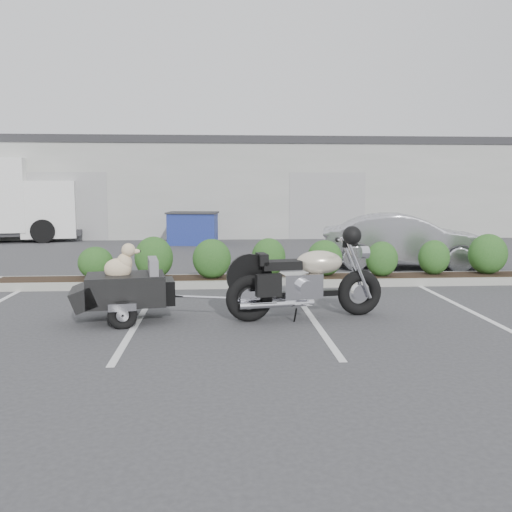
{
  "coord_description": "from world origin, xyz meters",
  "views": [
    {
      "loc": [
        -0.24,
        -9.06,
        2.05
      ],
      "look_at": [
        0.45,
        1.05,
        0.75
      ],
      "focal_mm": 38.0,
      "sensor_mm": 36.0,
      "label": 1
    }
  ],
  "objects": [
    {
      "name": "pet_trailer",
      "position": [
        -1.69,
        -0.82,
        0.51
      ],
      "size": [
        2.06,
        1.17,
        1.21
      ],
      "rotation": [
        0.0,
        0.0,
        0.17
      ],
      "color": "black",
      "rests_on": "ground"
    },
    {
      "name": "building",
      "position": [
        0.0,
        17.0,
        2.0
      ],
      "size": [
        26.0,
        10.0,
        4.0
      ],
      "primitive_type": "cube",
      "color": "#9EA099",
      "rests_on": "ground"
    },
    {
      "name": "motorcycle",
      "position": [
        1.1,
        -0.84,
        0.59
      ],
      "size": [
        2.55,
        1.02,
        1.47
      ],
      "rotation": [
        0.0,
        0.0,
        0.17
      ],
      "color": "black",
      "rests_on": "ground"
    },
    {
      "name": "ground",
      "position": [
        0.0,
        0.0,
        0.0
      ],
      "size": [
        90.0,
        90.0,
        0.0
      ],
      "primitive_type": "plane",
      "color": "#38383A",
      "rests_on": "ground"
    },
    {
      "name": "dumpster",
      "position": [
        -1.18,
        10.3,
        0.59
      ],
      "size": [
        1.89,
        1.4,
        1.16
      ],
      "rotation": [
        0.0,
        0.0,
        -0.11
      ],
      "color": "navy",
      "rests_on": "ground"
    },
    {
      "name": "planter_kerb",
      "position": [
        1.0,
        2.2,
        0.07
      ],
      "size": [
        12.0,
        1.0,
        0.15
      ],
      "primitive_type": "cube",
      "color": "#9E9E93",
      "rests_on": "ground"
    },
    {
      "name": "sedan",
      "position": [
        4.44,
        4.23,
        0.69
      ],
      "size": [
        4.37,
        2.27,
        1.37
      ],
      "primitive_type": "imported",
      "rotation": [
        0.0,
        0.0,
        1.37
      ],
      "color": "#A2A2A9",
      "rests_on": "ground"
    }
  ]
}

